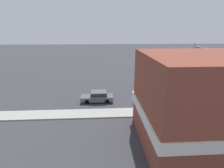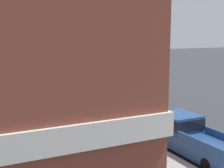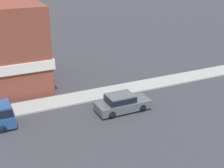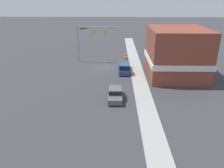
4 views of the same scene
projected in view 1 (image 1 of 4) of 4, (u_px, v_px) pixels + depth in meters
name	position (u px, v px, depth m)	size (l,w,h in m)	color
ground_plane	(182.00, 95.00, 28.00)	(200.00, 200.00, 0.00)	#38383D
sidewalk_curb	(202.00, 110.00, 22.56)	(2.40, 60.00, 0.14)	#9E9E99
near_signal_assembly	(201.00, 57.00, 29.86)	(8.57, 0.49, 7.64)	gray
car_lead	(98.00, 96.00, 25.31)	(1.84, 4.58, 1.54)	black
pickup_truck_parked	(174.00, 98.00, 24.41)	(1.97, 5.51, 1.91)	black
corner_brick_building	(201.00, 103.00, 15.14)	(9.50, 10.30, 8.19)	brown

